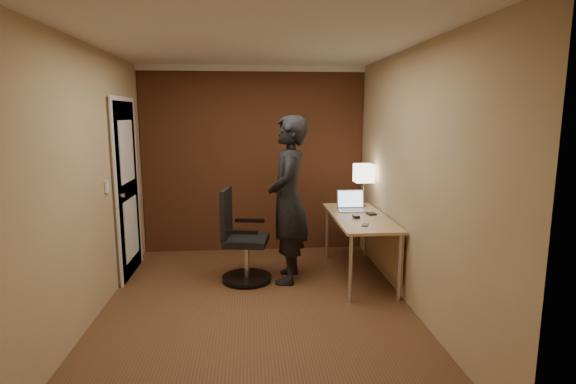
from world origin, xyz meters
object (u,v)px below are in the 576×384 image
object	(u,v)px
wallet	(371,214)
desk_lamp	(364,174)
person	(288,200)
mouse	(356,217)
office_chair	(241,242)
laptop	(351,205)
desk	(366,227)
phone	(365,225)

from	to	relation	value
wallet	desk_lamp	bearing A→B (deg)	89.01
desk_lamp	person	world-z (taller)	person
mouse	wallet	xyz separation A→B (m)	(0.21, 0.15, -0.01)
desk_lamp	office_chair	world-z (taller)	desk_lamp
laptop	wallet	xyz separation A→B (m)	(0.17, -0.28, -0.05)
mouse	person	distance (m)	0.78
desk_lamp	wallet	size ratio (longest dim) A/B	4.86
desk	desk_lamp	bearing A→B (deg)	80.01
desk_lamp	laptop	xyz separation A→B (m)	(-0.18, -0.15, -0.35)
mouse	office_chair	xyz separation A→B (m)	(-1.29, 0.10, -0.29)
mouse	person	size ratio (longest dim) A/B	0.05
mouse	person	xyz separation A→B (m)	(-0.75, 0.09, 0.18)
desk_lamp	desk	bearing A→B (deg)	-99.99
desk_lamp	wallet	bearing A→B (deg)	-90.99
desk	desk_lamp	distance (m)	0.73
laptop	person	distance (m)	0.87
person	office_chair	bearing A→B (deg)	-81.75
desk	phone	world-z (taller)	phone
desk	person	xyz separation A→B (m)	(-0.89, -0.01, 0.33)
phone	wallet	xyz separation A→B (m)	(0.20, 0.49, 0.01)
mouse	office_chair	size ratio (longest dim) A/B	0.10
person	laptop	bearing A→B (deg)	122.54
laptop	wallet	distance (m)	0.34
office_chair	desk_lamp	bearing A→B (deg)	17.52
phone	office_chair	size ratio (longest dim) A/B	0.11
phone	person	bearing A→B (deg)	173.59
mouse	wallet	distance (m)	0.26
wallet	office_chair	xyz separation A→B (m)	(-1.50, -0.04, -0.28)
desk_lamp	laptop	bearing A→B (deg)	-140.36
mouse	desk	bearing A→B (deg)	33.19
desk	wallet	distance (m)	0.17
desk_lamp	mouse	distance (m)	0.74
mouse	phone	world-z (taller)	mouse
desk_lamp	person	xyz separation A→B (m)	(-0.97, -0.49, -0.22)
desk	wallet	bearing A→B (deg)	31.27
laptop	person	world-z (taller)	person
office_chair	person	size ratio (longest dim) A/B	0.56
mouse	laptop	bearing A→B (deg)	81.16
mouse	phone	bearing A→B (deg)	-90.93
desk_lamp	office_chair	bearing A→B (deg)	-162.48
laptop	mouse	size ratio (longest dim) A/B	3.33
desk	laptop	bearing A→B (deg)	105.82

